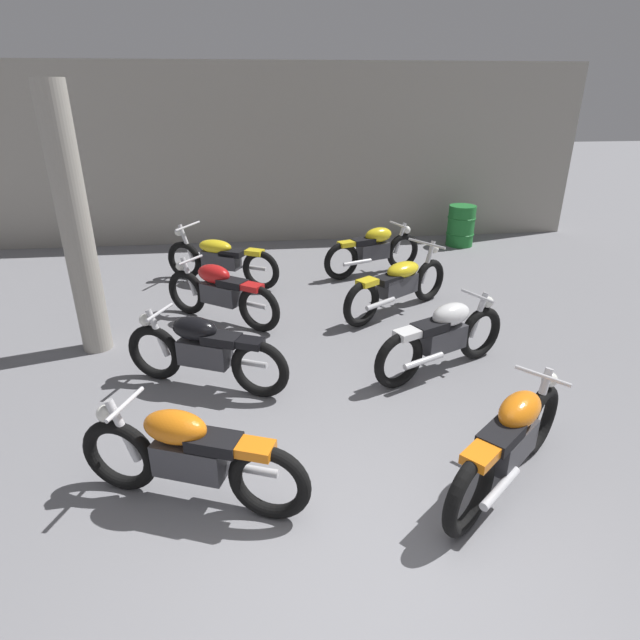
{
  "coord_description": "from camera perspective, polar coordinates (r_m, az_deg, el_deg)",
  "views": [
    {
      "loc": [
        -0.69,
        -2.4,
        3.09
      ],
      "look_at": [
        0.0,
        3.27,
        0.55
      ],
      "focal_mm": 29.3,
      "sensor_mm": 36.0,
      "label": 1
    }
  ],
  "objects": [
    {
      "name": "motorcycle_right_row_1",
      "position": [
        6.22,
        13.32,
        -1.74
      ],
      "size": [
        1.83,
        0.95,
        0.88
      ],
      "color": "black",
      "rests_on": "ground"
    },
    {
      "name": "back_wall",
      "position": [
        11.52,
        -3.64,
        17.51
      ],
      "size": [
        12.65,
        0.24,
        3.6
      ],
      "primitive_type": "cube",
      "color": "#9E998E",
      "rests_on": "ground"
    },
    {
      "name": "motorcycle_right_row_2",
      "position": [
        7.8,
        8.56,
        3.92
      ],
      "size": [
        1.86,
        1.31,
        0.97
      ],
      "color": "black",
      "rests_on": "ground"
    },
    {
      "name": "motorcycle_left_row_1",
      "position": [
        5.87,
        -12.56,
        -3.27
      ],
      "size": [
        1.84,
        0.91,
        0.88
      ],
      "color": "black",
      "rests_on": "ground"
    },
    {
      "name": "support_pillar",
      "position": [
        6.88,
        -25.14,
        9.22
      ],
      "size": [
        0.36,
        0.36,
        3.2
      ],
      "primitive_type": "cylinder",
      "color": "#9E998E",
      "rests_on": "ground"
    },
    {
      "name": "motorcycle_right_row_0",
      "position": [
        4.64,
        20.09,
        -12.29
      ],
      "size": [
        1.58,
        1.35,
        0.88
      ],
      "color": "black",
      "rests_on": "ground"
    },
    {
      "name": "motorcycle_left_row_3",
      "position": [
        9.06,
        -10.81,
        6.62
      ],
      "size": [
        1.96,
        1.17,
        0.97
      ],
      "color": "black",
      "rests_on": "ground"
    },
    {
      "name": "oil_drum",
      "position": [
        11.63,
        15.13,
        9.92
      ],
      "size": [
        0.59,
        0.59,
        0.85
      ],
      "color": "#1E722D",
      "rests_on": "ground"
    },
    {
      "name": "motorcycle_right_row_3",
      "position": [
        9.44,
        5.88,
        7.66
      ],
      "size": [
        1.88,
        0.8,
        0.88
      ],
      "color": "black",
      "rests_on": "ground"
    },
    {
      "name": "motorcycle_left_row_2",
      "position": [
        7.51,
        -10.83,
        3.02
      ],
      "size": [
        1.66,
        1.25,
        0.88
      ],
      "color": "black",
      "rests_on": "ground"
    },
    {
      "name": "motorcycle_left_row_0",
      "position": [
        4.35,
        -14.1,
        -14.17
      ],
      "size": [
        1.87,
        0.83,
        0.88
      ],
      "color": "black",
      "rests_on": "ground"
    },
    {
      "name": "ground_plane",
      "position": [
        3.98,
        6.42,
        -27.24
      ],
      "size": [
        60.0,
        60.0,
        0.0
      ],
      "primitive_type": "plane",
      "color": "gray"
    }
  ]
}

